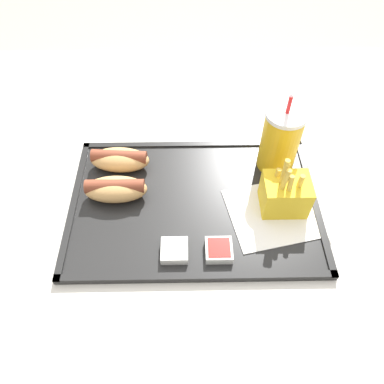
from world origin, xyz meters
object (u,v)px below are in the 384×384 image
(hot_dog_far, at_px, (118,159))
(sauce_cup_ketchup, at_px, (216,250))
(fries_carton, at_px, (283,194))
(sauce_cup_mayo, at_px, (172,250))
(soda_cup, at_px, (278,140))
(hot_dog_near, at_px, (113,189))

(hot_dog_far, bearing_deg, sauce_cup_ketchup, -47.11)
(fries_carton, distance_m, sauce_cup_mayo, 0.22)
(hot_dog_far, height_order, fries_carton, fries_carton)
(soda_cup, height_order, fries_carton, soda_cup)
(hot_dog_near, xyz_separation_m, sauce_cup_mayo, (0.11, -0.12, -0.01))
(sauce_cup_ketchup, bearing_deg, fries_carton, 38.18)
(soda_cup, xyz_separation_m, hot_dog_near, (-0.31, -0.08, -0.04))
(sauce_cup_mayo, bearing_deg, hot_dog_near, 131.71)
(soda_cup, relative_size, hot_dog_far, 1.38)
(fries_carton, distance_m, sauce_cup_ketchup, 0.16)
(hot_dog_far, bearing_deg, soda_cup, 0.51)
(soda_cup, relative_size, sauce_cup_ketchup, 3.71)
(soda_cup, bearing_deg, sauce_cup_mayo, -134.82)
(soda_cup, xyz_separation_m, sauce_cup_mayo, (-0.20, -0.20, -0.06))
(hot_dog_near, xyz_separation_m, fries_carton, (0.30, -0.03, 0.01))
(hot_dog_near, relative_size, sauce_cup_mayo, 2.60)
(fries_carton, height_order, sauce_cup_mayo, fries_carton)
(sauce_cup_mayo, bearing_deg, soda_cup, 45.18)
(hot_dog_near, bearing_deg, hot_dog_far, 90.00)
(hot_dog_far, distance_m, hot_dog_near, 0.07)
(hot_dog_far, distance_m, sauce_cup_ketchup, 0.27)
(soda_cup, bearing_deg, hot_dog_near, -165.96)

